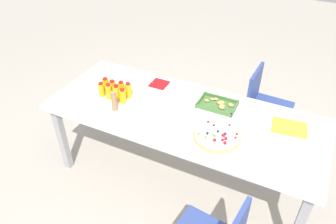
{
  "coord_description": "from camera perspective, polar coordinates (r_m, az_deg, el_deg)",
  "views": [
    {
      "loc": [
        0.8,
        -1.93,
        2.32
      ],
      "look_at": [
        -0.1,
        -0.07,
        0.77
      ],
      "focal_mm": 34.56,
      "sensor_mm": 36.0,
      "label": 1
    }
  ],
  "objects": [
    {
      "name": "juice_bottle_7",
      "position": [
        2.77,
        -7.03,
        3.77
      ],
      "size": [
        0.05,
        0.05,
        0.14
      ],
      "color": "#FAAE14",
      "rests_on": "party_table"
    },
    {
      "name": "cardboard_tube",
      "position": [
        2.62,
        -9.5,
        1.89
      ],
      "size": [
        0.04,
        0.04,
        0.17
      ],
      "primitive_type": "cylinder",
      "color": "#9E7A56",
      "rests_on": "party_table"
    },
    {
      "name": "juice_bottle_0",
      "position": [
        2.83,
        -11.64,
        3.89
      ],
      "size": [
        0.05,
        0.05,
        0.13
      ],
      "color": "#FAAF14",
      "rests_on": "party_table"
    },
    {
      "name": "paper_folder",
      "position": [
        2.62,
        20.62,
        -2.55
      ],
      "size": [
        0.28,
        0.23,
        0.01
      ],
      "primitive_type": "cube",
      "rotation": [
        0.0,
        0.0,
        0.12
      ],
      "color": "yellow",
      "rests_on": "party_table"
    },
    {
      "name": "juice_bottle_6",
      "position": [
        2.81,
        -8.25,
        4.05
      ],
      "size": [
        0.06,
        0.06,
        0.14
      ],
      "color": "#FAAD14",
      "rests_on": "party_table"
    },
    {
      "name": "snack_tray",
      "position": [
        2.71,
        8.84,
        1.32
      ],
      "size": [
        0.31,
        0.21,
        0.04
      ],
      "color": "#477238",
      "rests_on": "party_table"
    },
    {
      "name": "napkin_stack",
      "position": [
        2.96,
        -1.55,
        4.98
      ],
      "size": [
        0.15,
        0.15,
        0.01
      ],
      "primitive_type": "cube",
      "color": "red",
      "rests_on": "party_table"
    },
    {
      "name": "juice_bottle_4",
      "position": [
        2.89,
        -10.92,
        4.7
      ],
      "size": [
        0.06,
        0.06,
        0.13
      ],
      "color": "#F9AE14",
      "rests_on": "party_table"
    },
    {
      "name": "fruit_pizza",
      "position": [
        2.39,
        8.64,
        -4.18
      ],
      "size": [
        0.35,
        0.35,
        0.05
      ],
      "color": "tan",
      "rests_on": "party_table"
    },
    {
      "name": "chair_far_right",
      "position": [
        3.29,
        16.51,
        1.6
      ],
      "size": [
        0.42,
        0.42,
        0.83
      ],
      "rotation": [
        0.0,
        0.0,
        -1.62
      ],
      "color": "#33478C",
      "rests_on": "ground_plane"
    },
    {
      "name": "party_table",
      "position": [
        2.65,
        2.68,
        -1.18
      ],
      "size": [
        2.24,
        0.88,
        0.75
      ],
      "color": "silver",
      "rests_on": "ground_plane"
    },
    {
      "name": "juice_bottle_3",
      "position": [
        2.72,
        -7.97,
        2.8
      ],
      "size": [
        0.06,
        0.06,
        0.13
      ],
      "color": "#FAAD14",
      "rests_on": "party_table"
    },
    {
      "name": "juice_bottle_1",
      "position": [
        2.79,
        -10.4,
        3.59
      ],
      "size": [
        0.05,
        0.05,
        0.14
      ],
      "color": "#F9AB14",
      "rests_on": "party_table"
    },
    {
      "name": "ground_plane",
      "position": [
        3.12,
        2.32,
        -11.18
      ],
      "size": [
        12.0,
        12.0,
        0.0
      ],
      "primitive_type": "plane",
      "color": "#B2A899"
    },
    {
      "name": "plate_stack",
      "position": [
        2.56,
        -0.12,
        -0.41
      ],
      "size": [
        0.18,
        0.18,
        0.03
      ],
      "color": "silver",
      "rests_on": "party_table"
    },
    {
      "name": "juice_bottle_5",
      "position": [
        2.85,
        -9.72,
        4.3
      ],
      "size": [
        0.06,
        0.06,
        0.13
      ],
      "color": "#F9AD14",
      "rests_on": "party_table"
    },
    {
      "name": "juice_bottle_2",
      "position": [
        2.75,
        -9.04,
        3.36
      ],
      "size": [
        0.06,
        0.06,
        0.15
      ],
      "color": "#F9AC14",
      "rests_on": "party_table"
    }
  ]
}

